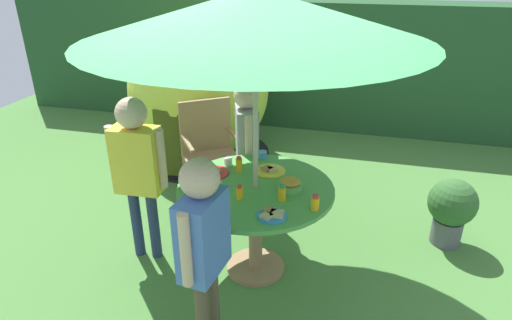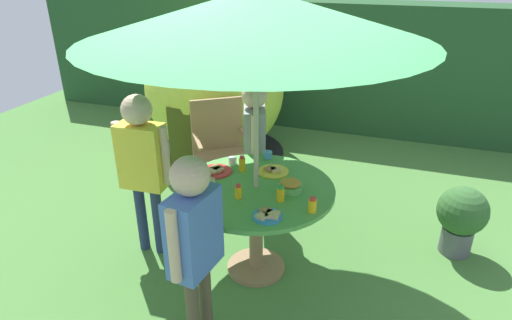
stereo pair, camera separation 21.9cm
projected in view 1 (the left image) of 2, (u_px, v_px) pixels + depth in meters
The scene contains 22 objects.
ground_plane at pixel (256, 269), 3.49m from camera, with size 10.00×10.00×0.02m, color #477A38.
hedge_backdrop at pixel (316, 64), 6.16m from camera, with size 9.00×0.70×1.71m, color #234C28.
garden_table at pixel (256, 204), 3.23m from camera, with size 1.14×1.14×0.74m.
patio_umbrella at pixel (255, 15), 2.66m from camera, with size 2.22×2.22×2.09m.
wooden_chair at pixel (209, 146), 4.34m from camera, with size 0.69×0.68×0.98m.
dome_tent at pixel (199, 90), 5.15m from camera, with size 1.73×1.73×1.64m.
potted_plant at pixel (451, 208), 3.65m from camera, with size 0.40×0.40×0.60m.
child_in_grey_shirt at pixel (247, 135), 3.85m from camera, with size 0.29×0.42×1.29m.
child_in_yellow_shirt at pixel (137, 160), 3.28m from camera, with size 0.46×0.23×1.35m.
child_in_blue_shirt at pixel (203, 235), 2.46m from camera, with size 0.23×0.44×1.31m.
snack_bowl at pixel (290, 184), 3.12m from camera, with size 0.17×0.17×0.08m.
plate_front_edge at pixel (272, 215), 2.81m from camera, with size 0.20×0.20×0.03m.
plate_near_left at pixel (200, 191), 3.09m from camera, with size 0.20×0.20×0.03m.
plate_mid_left at pixel (212, 172), 3.35m from camera, with size 0.25×0.25×0.03m.
plate_center_front at pixel (270, 170), 3.39m from camera, with size 0.24×0.24×0.03m.
juice_bottle_near_right at pixel (186, 175), 3.22m from camera, with size 0.06×0.06×0.12m.
juice_bottle_far_left at pixel (282, 193), 2.98m from camera, with size 0.06×0.06×0.11m.
juice_bottle_far_right at pixel (239, 165), 3.37m from camera, with size 0.05×0.05×0.12m.
juice_bottle_center_back at pixel (315, 203), 2.87m from camera, with size 0.06×0.06×0.11m.
juice_bottle_mid_right at pixel (240, 193), 2.99m from camera, with size 0.05×0.05×0.10m.
cup_near at pixel (228, 162), 3.49m from camera, with size 0.06×0.06×0.06m, color white.
cup_far at pixel (263, 154), 3.61m from camera, with size 0.07×0.07×0.06m, color #4C99D8.
Camera 1 is at (0.68, -2.70, 2.26)m, focal length 30.71 mm.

